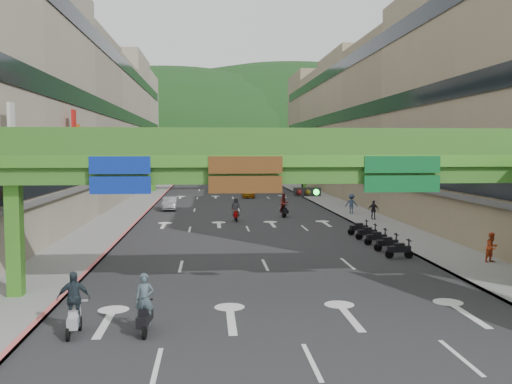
{
  "coord_description": "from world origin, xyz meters",
  "views": [
    {
      "loc": [
        -2.96,
        -18.07,
        6.25
      ],
      "look_at": [
        0.0,
        18.0,
        3.5
      ],
      "focal_mm": 40.0,
      "sensor_mm": 36.0,
      "label": 1
    }
  ],
  "objects_px": {
    "scooter_rider_mid": "(284,205)",
    "car_yellow": "(248,193)",
    "scooter_rider_near": "(145,306)",
    "pedestrian_red": "(492,250)",
    "overpass_near": "(303,174)",
    "car_silver": "(170,204)"
  },
  "relations": [
    {
      "from": "scooter_rider_near",
      "to": "car_yellow",
      "type": "distance_m",
      "value": 53.94
    },
    {
      "from": "scooter_rider_near",
      "to": "overpass_near",
      "type": "bearing_deg",
      "value": 35.71
    },
    {
      "from": "scooter_rider_near",
      "to": "car_yellow",
      "type": "bearing_deg",
      "value": 82.41
    },
    {
      "from": "overpass_near",
      "to": "pedestrian_red",
      "type": "bearing_deg",
      "value": 27.08
    },
    {
      "from": "car_silver",
      "to": "overpass_near",
      "type": "bearing_deg",
      "value": -78.26
    },
    {
      "from": "car_silver",
      "to": "car_yellow",
      "type": "bearing_deg",
      "value": 56.59
    },
    {
      "from": "car_silver",
      "to": "car_yellow",
      "type": "height_order",
      "value": "car_silver"
    },
    {
      "from": "pedestrian_red",
      "to": "overpass_near",
      "type": "bearing_deg",
      "value": -177.1
    },
    {
      "from": "scooter_rider_near",
      "to": "pedestrian_red",
      "type": "height_order",
      "value": "scooter_rider_near"
    },
    {
      "from": "overpass_near",
      "to": "car_silver",
      "type": "bearing_deg",
      "value": 102.79
    },
    {
      "from": "car_yellow",
      "to": "scooter_rider_near",
      "type": "bearing_deg",
      "value": -98.31
    },
    {
      "from": "scooter_rider_near",
      "to": "pedestrian_red",
      "type": "xyz_separation_m",
      "value": [
        17.36,
        10.14,
        -0.17
      ]
    },
    {
      "from": "overpass_near",
      "to": "car_silver",
      "type": "xyz_separation_m",
      "value": [
        -7.93,
        34.94,
        -4.54
      ]
    },
    {
      "from": "scooter_rider_near",
      "to": "car_silver",
      "type": "height_order",
      "value": "scooter_rider_near"
    },
    {
      "from": "scooter_rider_mid",
      "to": "car_yellow",
      "type": "relative_size",
      "value": 0.58
    },
    {
      "from": "scooter_rider_mid",
      "to": "car_yellow",
      "type": "distance_m",
      "value": 21.12
    },
    {
      "from": "scooter_rider_mid",
      "to": "car_yellow",
      "type": "xyz_separation_m",
      "value": [
        -1.9,
        21.02,
        -0.5
      ]
    },
    {
      "from": "overpass_near",
      "to": "scooter_rider_mid",
      "type": "bearing_deg",
      "value": 84.05
    },
    {
      "from": "car_yellow",
      "to": "pedestrian_red",
      "type": "bearing_deg",
      "value": -77.43
    },
    {
      "from": "scooter_rider_near",
      "to": "car_silver",
      "type": "bearing_deg",
      "value": 92.68
    },
    {
      "from": "overpass_near",
      "to": "car_yellow",
      "type": "xyz_separation_m",
      "value": [
        1.03,
        49.09,
        -4.56
      ]
    },
    {
      "from": "overpass_near",
      "to": "pedestrian_red",
      "type": "relative_size",
      "value": 17.37
    }
  ]
}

